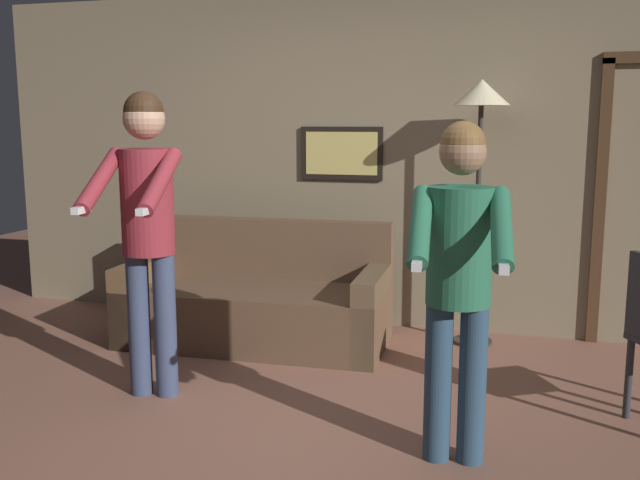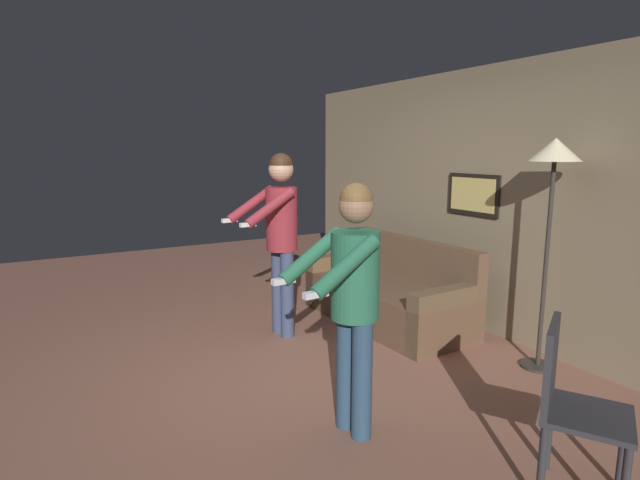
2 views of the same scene
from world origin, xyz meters
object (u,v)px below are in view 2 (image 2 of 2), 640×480
(torchiere_lamp, at_px, (554,171))
(person_standing_left, at_px, (280,226))
(couch, at_px, (389,296))
(person_standing_right, at_px, (353,289))
(dining_chair_distant, at_px, (570,400))

(torchiere_lamp, relative_size, person_standing_left, 1.07)
(couch, xyz_separation_m, person_standing_right, (1.57, -1.52, 0.68))
(torchiere_lamp, bearing_deg, dining_chair_distant, -49.03)
(torchiere_lamp, distance_m, dining_chair_distant, 1.98)
(couch, height_order, dining_chair_distant, dining_chair_distant)
(torchiere_lamp, xyz_separation_m, dining_chair_distant, (1.08, -1.24, -1.11))
(couch, relative_size, dining_chair_distant, 2.07)
(couch, distance_m, torchiere_lamp, 2.09)
(torchiere_lamp, xyz_separation_m, person_standing_right, (0.04, -1.90, -0.68))
(couch, height_order, person_standing_left, person_standing_left)
(person_standing_left, relative_size, person_standing_right, 1.10)
(couch, height_order, person_standing_right, person_standing_right)
(torchiere_lamp, distance_m, person_standing_left, 2.40)
(couch, distance_m, person_standing_right, 2.29)
(couch, bearing_deg, person_standing_left, -100.76)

